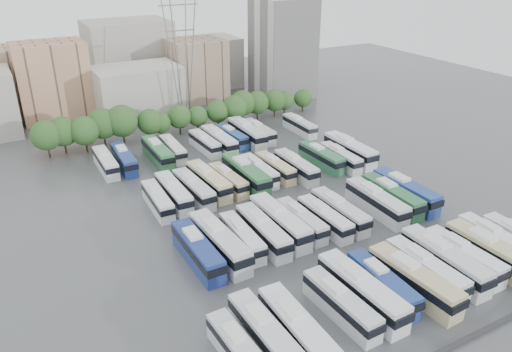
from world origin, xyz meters
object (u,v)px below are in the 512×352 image
bus_r1_s6 (301,220)px  bus_r3_s1 (124,159)px  bus_r1_s5 (280,222)px  bus_r3_s4 (173,149)px  bus_r1_s10 (377,202)px  bus_r2_s3 (194,189)px  bus_r0_s4 (341,304)px  bus_r2_s4 (209,181)px  bus_r3_s8 (232,136)px  electricity_pylon (180,42)px  bus_r2_s6 (246,174)px  bus_r0_s12 (495,241)px  bus_r3_s7 (219,140)px  bus_r0_s7 (414,280)px  bus_r3_s13 (300,125)px  bus_r1_s4 (263,231)px  bus_r3_s9 (247,133)px  bus_r2_s5 (228,180)px  bus_r0_s8 (426,269)px  bus_r1_s12 (405,191)px  bus_r2_s2 (174,193)px  bus_r0_s9 (444,260)px  bus_r2_s8 (275,167)px  bus_r3_s6 (205,143)px  bus_r1_s3 (242,237)px  bus_r0_s6 (382,283)px  bus_r1_s11 (392,196)px  bus_r2_s12 (341,157)px  bus_r2_s11 (321,157)px  bus_r0_s1 (266,335)px  bus_r0_s2 (299,332)px  bus_r2_s7 (259,171)px  bus_r1_s7 (324,218)px  bus_r1_s2 (219,242)px  bus_r0_s11 (491,253)px  bus_r1_s8 (340,211)px  bus_r1_s1 (198,250)px  bus_r2_s9 (296,166)px

bus_r1_s6 → bus_r3_s1: (-16.57, 35.18, 0.13)m
bus_r1_s5 → bus_r3_s4: 35.32m
bus_r1_s10 → bus_r3_s1: bearing=131.0°
bus_r1_s6 → bus_r2_s3: bearing=120.1°
bus_r0_s4 → bus_r1_s6: bearing=68.0°
bus_r2_s4 → bus_r3_s8: bearing=50.6°
electricity_pylon → bus_r1_s5: bearing=-97.2°
bus_r2_s6 → bus_r0_s12: bearing=-60.4°
bus_r1_s10 → bus_r3_s8: bearing=101.6°
bus_r1_s5 → bus_r3_s7: (6.47, 34.49, -0.12)m
bus_r0_s7 → bus_r3_s13: bearing=67.3°
bus_r1_s4 → bus_r3_s9: bearing=66.8°
bus_r1_s10 → bus_r2_s5: (-16.58, 18.94, -0.29)m
bus_r0_s8 → bus_r1_s6: size_ratio=1.11×
bus_r2_s6 → bus_r3_s7: (3.14, 17.63, -0.18)m
bus_r1_s12 → bus_r3_s13: bearing=84.3°
bus_r2_s2 → bus_r3_s13: 40.72m
bus_r0_s9 → bus_r2_s8: bus_r0_s9 is taller
bus_r1_s12 → bus_r3_s6: 41.35m
bus_r0_s9 → bus_r1_s5: bearing=127.0°
bus_r1_s3 → bus_r1_s10: bus_r1_s10 is taller
bus_r0_s6 → bus_r1_s11: (16.66, 16.37, 0.17)m
bus_r1_s12 → bus_r0_s9: bearing=-120.4°
bus_r2_s12 → bus_r2_s11: bearing=154.5°
bus_r0_s1 → bus_r0_s2: (3.19, -1.37, 0.13)m
bus_r2_s6 → electricity_pylon: bearing=84.7°
bus_r1_s5 → bus_r2_s6: (3.33, 16.86, 0.06)m
bus_r0_s7 → bus_r1_s10: 20.16m
bus_r2_s7 → bus_r3_s6: bearing=100.4°
bus_r0_s7 → bus_r0_s9: size_ratio=0.99×
bus_r0_s9 → bus_r3_s7: (-6.79, 52.89, -0.12)m
bus_r1_s5 → bus_r3_s13: 43.69m
bus_r2_s2 → bus_r1_s5: bearing=-58.2°
bus_r0_s7 → bus_r1_s7: size_ratio=1.18×
bus_r0_s6 → bus_r3_s4: bearing=100.1°
bus_r0_s4 → bus_r1_s5: bearing=78.2°
bus_r3_s6 → bus_r0_s6: bearing=-92.1°
bus_r1_s2 → bus_r3_s4: 36.57m
bus_r2_s4 → bus_r2_s12: bus_r2_s4 is taller
bus_r3_s6 → bus_r0_s11: bearing=-75.4°
bus_r3_s8 → bus_r2_s3: bearing=-133.2°
bus_r1_s8 → bus_r2_s2: (-19.80, 18.03, 0.00)m
bus_r1_s1 → bus_r3_s6: size_ratio=1.13×
bus_r1_s10 → bus_r2_s9: 18.09m
bus_r1_s2 → bus_r2_s11: size_ratio=1.17×
bus_r2_s5 → bus_r3_s1: (-13.21, 17.50, 0.14)m
bus_r0_s4 → bus_r2_s2: bearing=99.1°
bus_r1_s8 → bus_r1_s12: 13.29m
bus_r0_s4 → bus_r3_s4: bearing=88.3°
bus_r0_s9 → bus_r2_s9: bearing=91.4°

